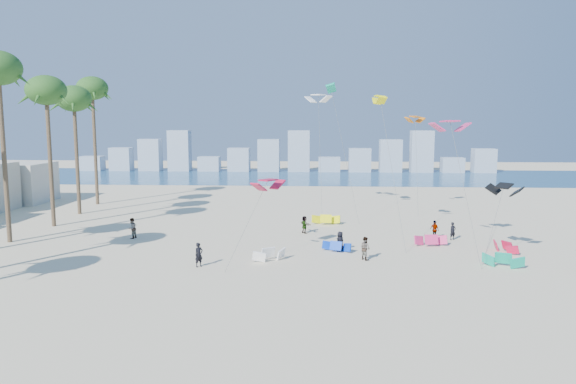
{
  "coord_description": "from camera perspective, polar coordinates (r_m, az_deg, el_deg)",
  "views": [
    {
      "loc": [
        5.52,
        -27.19,
        10.25
      ],
      "look_at": [
        3.0,
        16.0,
        4.5
      ],
      "focal_mm": 33.28,
      "sensor_mm": 36.0,
      "label": 1
    }
  ],
  "objects": [
    {
      "name": "kitesurfer_near",
      "position": [
        38.52,
        -9.51,
        -6.63
      ],
      "size": [
        0.74,
        0.74,
        1.74
      ],
      "primitive_type": "imported",
      "rotation": [
        0.0,
        0.0,
        0.8
      ],
      "color": "black",
      "rests_on": "ground"
    },
    {
      "name": "distant_skyline",
      "position": [
        109.63,
        -0.17,
        3.82
      ],
      "size": [
        85.0,
        3.0,
        8.4
      ],
      "color": "#9EADBF",
      "rests_on": "ground"
    },
    {
      "name": "kitesurfers_far",
      "position": [
        44.76,
        6.39,
        -4.62
      ],
      "size": [
        35.34,
        13.0,
        1.83
      ],
      "color": "black",
      "rests_on": "ground"
    },
    {
      "name": "ocean",
      "position": [
        99.87,
        0.15,
        1.68
      ],
      "size": [
        220.0,
        220.0,
        0.0
      ],
      "primitive_type": "plane",
      "color": "navy",
      "rests_on": "ground"
    },
    {
      "name": "ground",
      "position": [
        29.58,
        -7.83,
        -12.78
      ],
      "size": [
        220.0,
        220.0,
        0.0
      ],
      "primitive_type": "plane",
      "color": "beige",
      "rests_on": "ground"
    },
    {
      "name": "flying_kites",
      "position": [
        50.28,
        10.27,
        7.6
      ],
      "size": [
        33.91,
        28.06,
        14.66
      ],
      "color": "red",
      "rests_on": "ground"
    },
    {
      "name": "grounded_kites",
      "position": [
        44.32,
        11.0,
        -5.37
      ],
      "size": [
        21.07,
        16.24,
        0.91
      ],
      "color": "white",
      "rests_on": "ground"
    },
    {
      "name": "kitesurfer_mid",
      "position": [
        40.32,
        8.24,
        -5.96
      ],
      "size": [
        1.03,
        1.07,
        1.74
      ],
      "primitive_type": "imported",
      "rotation": [
        0.0,
        0.0,
        2.22
      ],
      "color": "gray",
      "rests_on": "ground"
    }
  ]
}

